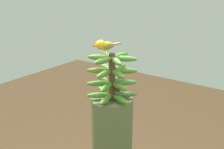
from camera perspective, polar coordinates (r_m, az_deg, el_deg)
name	(u,v)px	position (r m, az deg, el deg)	size (l,w,h in m)	color
banana_bunch	(112,77)	(1.74, 0.02, -0.48)	(0.31, 0.30, 0.29)	brown
perched_bird	(104,45)	(1.68, -1.55, 5.71)	(0.19, 0.08, 0.08)	#C68933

